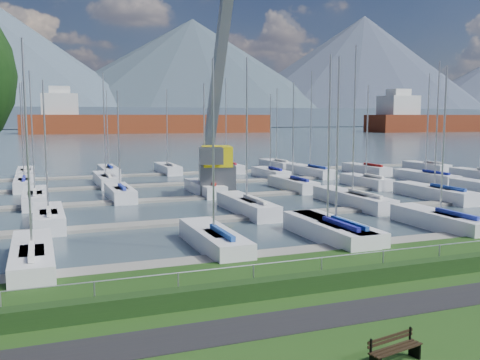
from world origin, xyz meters
name	(u,v)px	position (x,y,z in m)	size (l,w,h in m)	color
path	(386,307)	(0.00, -3.00, 0.01)	(160.00, 2.00, 0.04)	black
water	(62,131)	(0.00, 260.00, -0.40)	(800.00, 540.00, 0.20)	#3C4D58
hedge	(348,278)	(0.00, -0.40, 0.35)	(80.00, 0.70, 0.70)	#1A3513
fence	(343,255)	(0.00, 0.00, 1.20)	(0.04, 0.04, 80.00)	#9A9EA3
foothill	(56,118)	(0.00, 330.00, 6.00)	(900.00, 80.00, 12.00)	#4A586C
mountains	(61,62)	(7.35, 404.62, 46.68)	(1190.00, 360.00, 115.00)	#475169
docks	(183,199)	(0.00, 26.00, -0.22)	(90.00, 41.60, 0.25)	gray
bench_left	(394,349)	(-2.49, -6.79, 0.42)	(1.85, 0.77, 0.85)	black
crane	(217,133)	(4.12, 28.83, 5.33)	(5.09, 13.43, 22.35)	#55585C
cargo_ship_mid	(139,124)	(29.73, 211.58, 3.50)	(105.21, 26.96, 21.50)	maroon
cargo_ship_east	(441,123)	(166.00, 182.92, 3.74)	(81.67, 21.67, 21.50)	maroon
sailboat_fleet	(168,134)	(-0.82, 27.69, 5.33)	(75.26, 49.48, 12.96)	#1B3899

